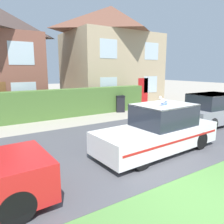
{
  "coord_description": "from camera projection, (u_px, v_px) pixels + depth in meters",
  "views": [
    {
      "loc": [
        -3.92,
        -2.29,
        2.78
      ],
      "look_at": [
        0.86,
        5.13,
        1.05
      ],
      "focal_mm": 35.0,
      "sensor_mm": 36.0,
      "label": 1
    }
  ],
  "objects": [
    {
      "name": "ground_plane",
      "position": [
        211.0,
        206.0,
        4.51
      ],
      "size": [
        80.0,
        80.0,
        0.0
      ],
      "primitive_type": "plane",
      "color": "#A89E8E"
    },
    {
      "name": "road_strip",
      "position": [
        105.0,
        146.0,
        8.03
      ],
      "size": [
        28.0,
        6.25,
        0.01
      ],
      "primitive_type": "cube",
      "color": "#4C4C51",
      "rests_on": "ground"
    },
    {
      "name": "lawn_verge",
      "position": [
        205.0,
        203.0,
        4.63
      ],
      "size": [
        28.0,
        2.01,
        0.01
      ],
      "primitive_type": "cube",
      "color": "#568C42",
      "rests_on": "ground"
    },
    {
      "name": "garden_hedge",
      "position": [
        75.0,
        102.0,
        13.14
      ],
      "size": [
        9.86,
        0.75,
        1.64
      ],
      "primitive_type": "cube",
      "color": "#4C7233",
      "rests_on": "ground"
    },
    {
      "name": "police_car",
      "position": [
        159.0,
        130.0,
        7.42
      ],
      "size": [
        4.6,
        1.87,
        1.7
      ],
      "rotation": [
        0.0,
        0.0,
        3.19
      ],
      "color": "black",
      "rests_on": "road_strip"
    },
    {
      "name": "cat",
      "position": [
        162.0,
        100.0,
        6.96
      ],
      "size": [
        0.28,
        0.16,
        0.25
      ],
      "rotation": [
        0.0,
        0.0,
        3.12
      ],
      "color": "silver",
      "rests_on": "police_car"
    },
    {
      "name": "neighbour_car_near",
      "position": [
        214.0,
        110.0,
        11.11
      ],
      "size": [
        4.27,
        1.84,
        1.57
      ],
      "rotation": [
        0.0,
        0.0,
        -0.04
      ],
      "color": "black",
      "rests_on": "road_strip"
    },
    {
      "name": "house_right",
      "position": [
        111.0,
        55.0,
        18.4
      ],
      "size": [
        7.6,
        5.84,
        7.84
      ],
      "color": "tan",
      "rests_on": "ground"
    },
    {
      "name": "wheelie_bin",
      "position": [
        120.0,
        104.0,
        14.44
      ],
      "size": [
        0.76,
        0.79,
        1.09
      ],
      "rotation": [
        0.0,
        0.0,
        -0.39
      ],
      "color": "black",
      "rests_on": "ground"
    }
  ]
}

